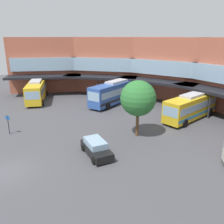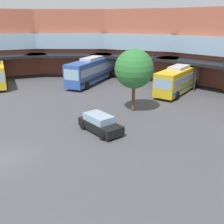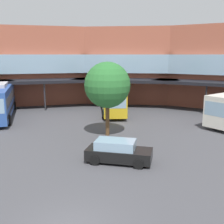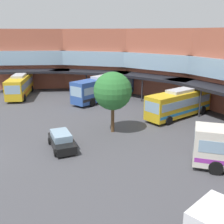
# 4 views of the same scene
# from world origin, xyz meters

# --- Properties ---
(ground_plane) EXTENTS (116.40, 116.40, 0.00)m
(ground_plane) POSITION_xyz_m (0.00, 0.00, 0.00)
(ground_plane) COLOR #47474C
(station_building) EXTENTS (72.28, 32.63, 11.04)m
(station_building) POSITION_xyz_m (-0.00, 23.77, 5.55)
(station_building) COLOR #AD5942
(station_building) RESTS_ON ground
(bus_1) EXTENTS (7.16, 12.47, 3.97)m
(bus_1) POSITION_xyz_m (-13.79, 19.87, 2.01)
(bus_1) COLOR #2D519E
(bus_1) RESTS_ON ground
(bus_2) EXTENTS (4.41, 10.44, 3.62)m
(bus_2) POSITION_xyz_m (-1.17, 24.16, 1.83)
(bus_2) COLOR gold
(bus_2) RESTS_ON ground
(parked_car) EXTENTS (4.56, 2.36, 1.53)m
(parked_car) POSITION_xyz_m (1.24, 7.88, 0.74)
(parked_car) COLOR black
(parked_car) RESTS_ON ground
(plaza_tree) EXTENTS (4.05, 4.05, 6.59)m
(plaza_tree) POSITION_xyz_m (-0.39, 14.17, 4.54)
(plaza_tree) COLOR brown
(plaza_tree) RESTS_ON ground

